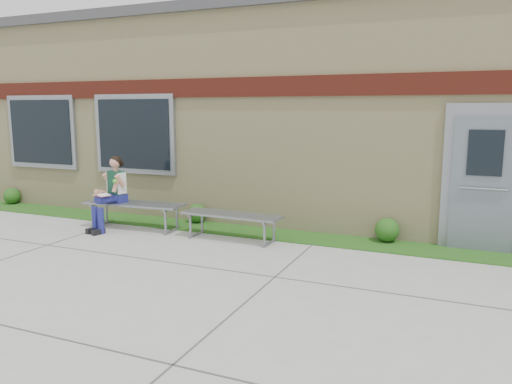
% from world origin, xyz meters
% --- Properties ---
extents(ground, '(80.00, 80.00, 0.00)m').
position_xyz_m(ground, '(0.00, 0.00, 0.00)').
color(ground, '#9E9E99').
rests_on(ground, ground).
extents(grass_strip, '(16.00, 0.80, 0.02)m').
position_xyz_m(grass_strip, '(0.00, 2.60, 0.01)').
color(grass_strip, '#1D4512').
rests_on(grass_strip, ground).
extents(school_building, '(16.20, 6.22, 4.20)m').
position_xyz_m(school_building, '(-0.00, 5.99, 2.10)').
color(school_building, beige).
rests_on(school_building, ground).
extents(bench_left, '(1.95, 0.67, 0.50)m').
position_xyz_m(bench_left, '(-2.37, 2.00, 0.38)').
color(bench_left, slate).
rests_on(bench_left, ground).
extents(bench_right, '(1.77, 0.54, 0.45)m').
position_xyz_m(bench_right, '(-0.37, 2.00, 0.35)').
color(bench_right, slate).
rests_on(bench_right, ground).
extents(girl, '(0.49, 0.82, 1.36)m').
position_xyz_m(girl, '(-2.72, 1.80, 0.73)').
color(girl, navy).
rests_on(girl, ground).
extents(shrub_west, '(0.37, 0.37, 0.37)m').
position_xyz_m(shrub_west, '(-6.46, 2.85, 0.20)').
color(shrub_west, '#1D4512').
rests_on(shrub_west, grass_strip).
extents(shrub_mid, '(0.36, 0.36, 0.36)m').
position_xyz_m(shrub_mid, '(-1.52, 2.85, 0.20)').
color(shrub_mid, '#1D4512').
rests_on(shrub_mid, grass_strip).
extents(shrub_east, '(0.40, 0.40, 0.40)m').
position_xyz_m(shrub_east, '(2.10, 2.85, 0.22)').
color(shrub_east, '#1D4512').
rests_on(shrub_east, grass_strip).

